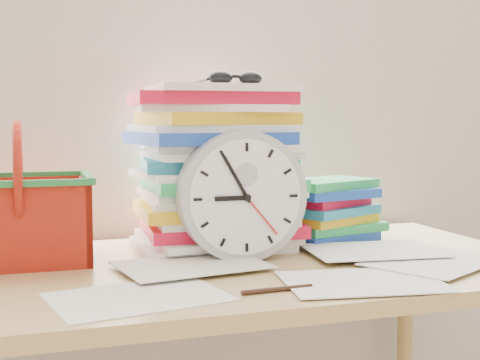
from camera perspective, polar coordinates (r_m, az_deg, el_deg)
name	(u,v)px	position (r m, az deg, el deg)	size (l,w,h in m)	color
curtain	(170,18)	(1.74, -5.98, 13.57)	(2.40, 0.01, 2.50)	beige
desk	(212,300)	(1.40, -2.37, -10.19)	(1.40, 0.70, 0.75)	tan
paper_stack	(214,167)	(1.54, -2.21, 1.09)	(0.37, 0.30, 0.37)	white
clock	(242,196)	(1.40, 0.18, -1.37)	(0.27, 0.27, 0.05)	#A9A9A9
sunglasses	(236,78)	(1.52, -0.38, 8.69)	(0.14, 0.12, 0.04)	black
book_stack	(326,209)	(1.67, 7.38, -2.47)	(0.25, 0.20, 0.15)	white
basket	(19,194)	(1.45, -18.32, -1.13)	(0.29, 0.22, 0.29)	red
pen	(277,289)	(1.17, 3.19, -9.31)	(0.01, 0.01, 0.13)	black
scattered_papers	(212,261)	(1.38, -2.38, -6.96)	(1.26, 0.42, 0.02)	white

